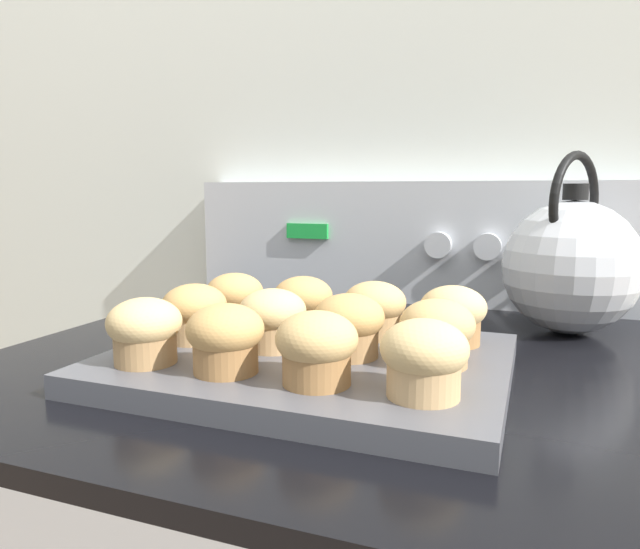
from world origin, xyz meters
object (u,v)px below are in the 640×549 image
Objects in this scene: muffin_r0_c1 at (225,338)px; muffin_r1_c0 at (195,312)px; muffin_r1_c2 at (349,325)px; muffin_r2_c2 at (374,309)px; muffin_r1_c1 at (273,318)px; muffin_r1_c3 at (437,332)px; muffin_r0_c3 at (424,358)px; muffin_r2_c1 at (303,302)px; muffin_r0_c2 at (317,347)px; muffin_pan at (309,363)px; muffin_r2_c3 at (453,314)px; muffin_r0_c0 at (145,330)px; tea_kettle at (571,264)px; muffin_r2_c0 at (235,298)px.

muffin_r0_c1 is 0.12m from muffin_r1_c0.
muffin_r1_c2 and muffin_r2_c2 have the same top height.
muffin_r1_c1 is 1.00× the size of muffin_r1_c3.
muffin_r0_c3 is at bearing -43.39° from muffin_r1_c2.
muffin_r2_c2 is at bearing 26.00° from muffin_r1_c0.
muffin_r1_c3 is at bearing 1.13° from muffin_r1_c0.
muffin_r1_c0 is 0.25m from muffin_r1_c3.
muffin_r0_c3 is 1.00× the size of muffin_r2_c1.
muffin_r0_c3 is 1.00× the size of muffin_r1_c1.
muffin_r0_c2 is 1.00× the size of muffin_r0_c3.
muffin_r0_c3 is at bearing -17.07° from muffin_r1_c0.
muffin_r1_c3 is at bearing 1.09° from muffin_pan.
muffin_r1_c2 reaches higher than muffin_pan.
muffin_r2_c1 is 1.00× the size of muffin_r2_c2.
muffin_r2_c2 reaches higher than muffin_pan.
muffin_r2_c1 is 1.00× the size of muffin_r2_c3.
muffin_r1_c0 is 1.00× the size of muffin_r1_c1.
muffin_pan is 0.10m from muffin_r0_c1.
tea_kettle reaches higher than muffin_r0_c0.
muffin_r0_c2 and muffin_r0_c3 have the same top height.
muffin_r0_c0 and muffin_r2_c1 have the same top height.
muffin_r0_c0 and muffin_r1_c3 have the same top height.
muffin_r1_c3 and muffin_r2_c0 have the same top height.
muffin_r2_c2 is (0.04, 0.08, 0.04)m from muffin_pan.
muffin_r0_c0 is 0.19m from muffin_r2_c1.
muffin_r1_c1 is (-0.08, 0.08, 0.00)m from muffin_r0_c2.
muffin_pan is 5.54× the size of muffin_r2_c0.
muffin_r0_c1 is 0.17m from muffin_r0_c3.
muffin_r0_c2 and muffin_r2_c0 have the same top height.
muffin_r2_c1 is at bearing 63.74° from muffin_r0_c0.
muffin_r0_c2 is 0.41m from tea_kettle.
muffin_r0_c3 is 1.00× the size of muffin_r2_c2.
muffin_r0_c2 is 1.00× the size of muffin_r2_c3.
muffin_r1_c1 is 0.12m from muffin_r2_c2.
muffin_r2_c1 is (-0.08, 0.09, 0.00)m from muffin_r1_c2.
muffin_r0_c0 and muffin_r0_c3 have the same top height.
muffin_pan is 5.54× the size of muffin_r1_c1.
muffin_r2_c0 is (-0.13, 0.08, 0.04)m from muffin_pan.
muffin_r0_c2 is 0.09m from muffin_r0_c3.
muffin_pan is at bearing -63.92° from muffin_r2_c1.
muffin_pan is at bearing -178.91° from muffin_r1_c3.
muffin_r2_c2 is (0.17, 0.08, 0.00)m from muffin_r1_c0.
muffin_r0_c2 is at bearing -0.23° from muffin_r0_c1.
muffin_r0_c0 is 0.08m from muffin_r1_c0.
muffin_r0_c0 and muffin_r2_c2 have the same top height.
tea_kettle reaches higher than muffin_r0_c3.
muffin_r2_c3 is at bearing 33.22° from muffin_pan.
muffin_r2_c0 is (-0.17, 0.08, 0.00)m from muffin_r1_c2.
muffin_r0_c2 is at bearing 0.78° from muffin_r0_c0.
muffin_pan is 0.06m from muffin_r1_c2.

